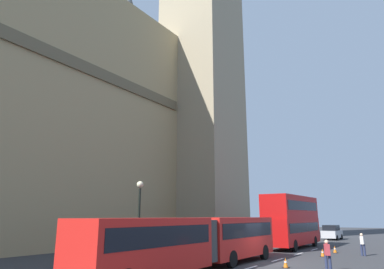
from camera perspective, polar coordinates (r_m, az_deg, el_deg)
ground_plane at (r=24.03m, az=12.35°, el=-20.44°), size 160.00×160.00×0.00m
lane_centre_marking at (r=21.80m, az=9.69°, el=-21.27°), size 29.80×0.16×0.01m
articulated_bus at (r=20.35m, az=0.89°, el=-17.09°), size 16.66×2.54×2.90m
double_decker_bus at (r=35.43m, az=16.48°, el=-13.50°), size 9.90×2.54×4.90m
sedan_lead at (r=49.86m, az=22.51°, el=-14.98°), size 4.40×1.86×1.85m
traffic_cone_west at (r=22.24m, az=15.50°, el=-20.11°), size 0.36×0.36×0.58m
traffic_cone_middle at (r=28.90m, az=21.14°, el=-18.09°), size 0.36×0.36×0.58m
traffic_cone_east at (r=32.13m, az=22.94°, el=-17.40°), size 0.36×0.36×0.58m
street_lamp at (r=23.03m, az=-8.92°, el=-13.26°), size 0.44×0.44×5.27m
pedestrian_near_cones at (r=21.39m, az=21.86°, el=-18.23°), size 0.46×0.39×1.69m
pedestrian_by_kerb at (r=30.65m, az=26.77°, el=-16.08°), size 0.41×0.36×1.69m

